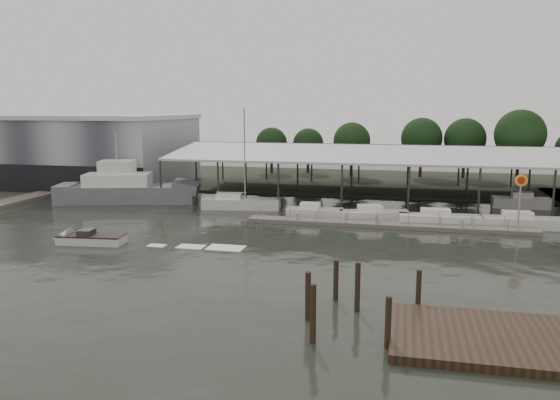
% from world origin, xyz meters
% --- Properties ---
extents(ground, '(200.00, 200.00, 0.00)m').
position_xyz_m(ground, '(0.00, 0.00, 0.00)').
color(ground, '#262A22').
rests_on(ground, ground).
extents(land_strip_far, '(140.00, 30.00, 0.30)m').
position_xyz_m(land_strip_far, '(0.00, 42.00, 0.10)').
color(land_strip_far, '#343A2B').
rests_on(land_strip_far, ground).
extents(land_strip_west, '(20.00, 40.00, 0.30)m').
position_xyz_m(land_strip_west, '(-40.00, 30.00, 0.10)').
color(land_strip_west, '#343A2B').
rests_on(land_strip_west, ground).
extents(storage_warehouse, '(24.50, 20.50, 10.50)m').
position_xyz_m(storage_warehouse, '(-28.00, 29.94, 5.29)').
color(storage_warehouse, '#9BA1A5').
rests_on(storage_warehouse, ground).
extents(covered_boat_shed, '(58.24, 24.00, 6.96)m').
position_xyz_m(covered_boat_shed, '(17.00, 28.00, 6.13)').
color(covered_boat_shed, silver).
rests_on(covered_boat_shed, ground).
extents(trawler_dock, '(3.00, 18.00, 0.50)m').
position_xyz_m(trawler_dock, '(-30.00, 14.00, 0.25)').
color(trawler_dock, slate).
rests_on(trawler_dock, ground).
extents(floating_dock, '(28.00, 2.00, 1.40)m').
position_xyz_m(floating_dock, '(15.00, 10.00, 0.20)').
color(floating_dock, slate).
rests_on(floating_dock, ground).
extents(shell_fuel_sign, '(1.10, 0.18, 5.55)m').
position_xyz_m(shell_fuel_sign, '(27.00, 9.99, 3.93)').
color(shell_fuel_sign, '#95979A').
rests_on(shell_fuel_sign, ground).
extents(grey_trawler, '(17.86, 8.72, 8.84)m').
position_xyz_m(grey_trawler, '(-16.85, 17.25, 1.58)').
color(grey_trawler, slate).
rests_on(grey_trawler, ground).
extents(white_sailboat, '(9.20, 3.73, 11.82)m').
position_xyz_m(white_sailboat, '(-1.99, 16.16, 0.64)').
color(white_sailboat, silver).
rests_on(white_sailboat, ground).
extents(speedboat_underway, '(17.38, 3.80, 2.00)m').
position_xyz_m(speedboat_underway, '(-10.25, -2.47, 0.39)').
color(speedboat_underway, silver).
rests_on(speedboat_underway, ground).
extents(moored_cruiser_0, '(5.95, 2.39, 1.70)m').
position_xyz_m(moored_cruiser_0, '(7.29, 12.64, 0.61)').
color(moored_cruiser_0, silver).
rests_on(moored_cruiser_0, ground).
extents(moored_cruiser_1, '(7.37, 3.78, 1.70)m').
position_xyz_m(moored_cruiser_1, '(13.56, 12.73, 0.61)').
color(moored_cruiser_1, silver).
rests_on(moored_cruiser_1, ground).
extents(moored_cruiser_2, '(8.16, 2.70, 1.70)m').
position_xyz_m(moored_cruiser_2, '(20.08, 12.02, 0.61)').
color(moored_cruiser_2, silver).
rests_on(moored_cruiser_2, ground).
extents(moored_cruiser_3, '(7.80, 2.61, 1.70)m').
position_xyz_m(moored_cruiser_3, '(27.81, 12.50, 0.61)').
color(moored_cruiser_3, silver).
rests_on(moored_cruiser_3, ground).
extents(mooring_pilings, '(6.36, 6.85, 3.66)m').
position_xyz_m(mooring_pilings, '(13.84, -14.63, 1.05)').
color(mooring_pilings, '#2E2217').
rests_on(mooring_pilings, ground).
extents(horizon_tree_line, '(67.45, 11.26, 11.29)m').
position_xyz_m(horizon_tree_line, '(25.61, 47.69, 6.28)').
color(horizon_tree_line, black).
rests_on(horizon_tree_line, ground).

